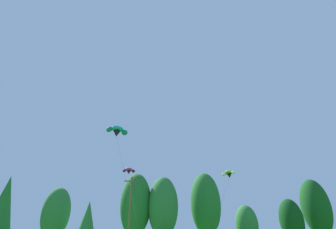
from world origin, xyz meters
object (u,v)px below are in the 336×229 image
object	(u,v)px
parafoil_kite_far_magenta	(129,171)
parafoil_kite_mid_lime_white	(229,174)
parafoil_kite_high_teal	(117,131)
utility_pole	(130,214)

from	to	relation	value
parafoil_kite_far_magenta	parafoil_kite_mid_lime_white	bearing A→B (deg)	-16.01
parafoil_kite_far_magenta	parafoil_kite_high_teal	bearing A→B (deg)	-115.62
parafoil_kite_high_teal	parafoil_kite_far_magenta	bearing A→B (deg)	64.38
utility_pole	parafoil_kite_high_teal	size ratio (longest dim) A/B	0.58
utility_pole	parafoil_kite_mid_lime_white	world-z (taller)	parafoil_kite_mid_lime_white
utility_pole	parafoil_kite_high_teal	bearing A→B (deg)	139.10
utility_pole	parafoil_kite_far_magenta	bearing A→B (deg)	97.88
utility_pole	parafoil_kite_mid_lime_white	size ratio (longest dim) A/B	0.77
parafoil_kite_high_teal	utility_pole	bearing A→B (deg)	-40.90
utility_pole	parafoil_kite_mid_lime_white	xyz separation A→B (m)	(16.04, 2.69, 6.75)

